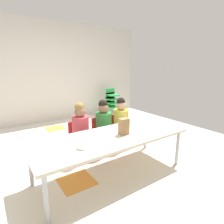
{
  "coord_description": "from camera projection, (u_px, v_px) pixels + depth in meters",
  "views": [
    {
      "loc": [
        -1.27,
        -2.45,
        1.46
      ],
      "look_at": [
        0.21,
        -0.31,
        0.81
      ],
      "focal_mm": 29.67,
      "sensor_mm": 36.0,
      "label": 1
    }
  ],
  "objects": [
    {
      "name": "back_wall",
      "position": [
        42.0,
        73.0,
        4.73
      ],
      "size": [
        5.82,
        0.1,
        2.58
      ],
      "primitive_type": "cube",
      "color": "beige",
      "rests_on": "ground_plane"
    },
    {
      "name": "seated_child_near_camera",
      "position": [
        80.0,
        126.0,
        2.86
      ],
      "size": [
        0.32,
        0.32,
        0.92
      ],
      "color": "red",
      "rests_on": "ground_plane"
    },
    {
      "name": "paper_plate_near_edge",
      "position": [
        82.0,
        149.0,
        2.05
      ],
      "size": [
        0.18,
        0.18,
        0.01
      ],
      "primitive_type": "cylinder",
      "color": "white",
      "rests_on": "craft_table"
    },
    {
      "name": "paper_plate_center_table",
      "position": [
        93.0,
        142.0,
        2.23
      ],
      "size": [
        0.18,
        0.18,
        0.01
      ],
      "primitive_type": "cylinder",
      "color": "white",
      "rests_on": "craft_table"
    },
    {
      "name": "paper_bag_brown",
      "position": [
        124.0,
        126.0,
        2.48
      ],
      "size": [
        0.13,
        0.09,
        0.22
      ],
      "primitive_type": "cube",
      "color": "#9E754C",
      "rests_on": "craft_table"
    },
    {
      "name": "ground_plane",
      "position": [
        91.0,
        159.0,
        3.01
      ],
      "size": [
        5.82,
        5.1,
        0.02
      ],
      "color": "silver"
    },
    {
      "name": "kid_chair_green_stack",
      "position": [
        112.0,
        100.0,
        5.55
      ],
      "size": [
        0.32,
        0.3,
        0.8
      ],
      "color": "green",
      "rests_on": "ground_plane"
    },
    {
      "name": "donut_powdered_on_plate",
      "position": [
        82.0,
        147.0,
        2.05
      ],
      "size": [
        0.12,
        0.12,
        0.04
      ],
      "primitive_type": "torus",
      "color": "white",
      "rests_on": "craft_table"
    },
    {
      "name": "seated_child_far_right",
      "position": [
        121.0,
        118.0,
        3.29
      ],
      "size": [
        0.32,
        0.31,
        0.92
      ],
      "color": "red",
      "rests_on": "ground_plane"
    },
    {
      "name": "seated_child_middle_seat",
      "position": [
        103.0,
        121.0,
        3.09
      ],
      "size": [
        0.33,
        0.33,
        0.92
      ],
      "color": "red",
      "rests_on": "ground_plane"
    },
    {
      "name": "craft_table",
      "position": [
        112.0,
        139.0,
        2.45
      ],
      "size": [
        2.1,
        0.8,
        0.56
      ],
      "color": "beige",
      "rests_on": "ground_plane"
    }
  ]
}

